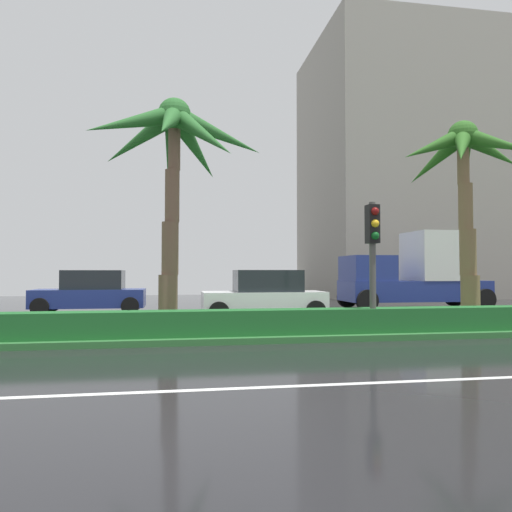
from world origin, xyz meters
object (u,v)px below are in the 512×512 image
at_px(traffic_signal_median_right, 373,243).
at_px(car_in_traffic_third, 265,295).
at_px(car_in_traffic_second, 91,293).
at_px(box_truck_lead, 415,274).
at_px(palm_tree_centre, 464,168).
at_px(palm_tree_centre_left, 175,149).

xyz_separation_m(traffic_signal_median_right, car_in_traffic_third, (-1.71, 5.47, -1.56)).
bearing_deg(car_in_traffic_second, box_truck_lead, -179.99).
bearing_deg(traffic_signal_median_right, palm_tree_centre, 28.48).
bearing_deg(palm_tree_centre_left, car_in_traffic_third, 47.91).
xyz_separation_m(palm_tree_centre_left, palm_tree_centre, (8.80, 0.16, -0.17)).
relative_size(palm_tree_centre_left, palm_tree_centre, 1.02).
distance_m(palm_tree_centre_left, car_in_traffic_third, 6.32).
relative_size(traffic_signal_median_right, car_in_traffic_third, 0.76).
bearing_deg(car_in_traffic_third, box_truck_lead, -155.90).
relative_size(car_in_traffic_second, car_in_traffic_third, 1.00).
bearing_deg(palm_tree_centre, traffic_signal_median_right, -151.52).
height_order(palm_tree_centre, car_in_traffic_second, palm_tree_centre).
xyz_separation_m(palm_tree_centre_left, box_truck_lead, (10.68, 6.86, -3.48)).
relative_size(traffic_signal_median_right, car_in_traffic_second, 0.76).
xyz_separation_m(car_in_traffic_second, car_in_traffic_third, (6.44, -3.36, 0.00)).
bearing_deg(palm_tree_centre_left, palm_tree_centre, 1.05).
bearing_deg(box_truck_lead, traffic_signal_median_right, 56.66).
height_order(car_in_traffic_third, box_truck_lead, box_truck_lead).
xyz_separation_m(traffic_signal_median_right, box_truck_lead, (5.81, 8.83, -0.84)).
height_order(palm_tree_centre_left, box_truck_lead, palm_tree_centre_left).
xyz_separation_m(palm_tree_centre, traffic_signal_median_right, (-3.92, -2.13, -2.47)).
bearing_deg(palm_tree_centre_left, car_in_traffic_second, 115.54).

